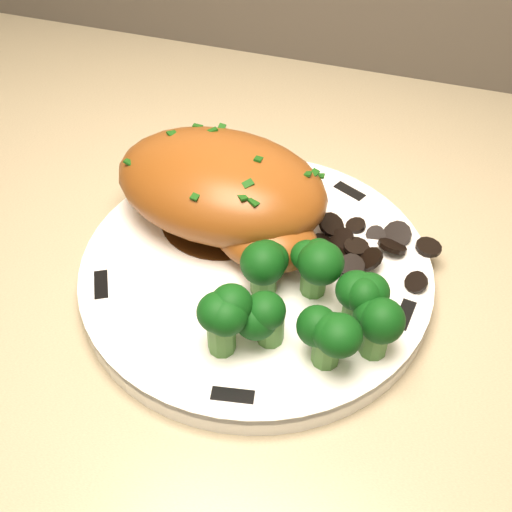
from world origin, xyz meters
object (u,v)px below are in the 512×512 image
(chicken_breast, at_px, (226,191))
(counter, at_px, (202,421))
(plate, at_px, (256,272))
(broccoli_florets, at_px, (304,305))

(chicken_breast, bearing_deg, counter, 164.32)
(counter, xyz_separation_m, plate, (0.10, -0.07, 0.41))
(plate, distance_m, broccoli_florets, 0.08)
(plate, xyz_separation_m, broccoli_florets, (0.05, -0.05, 0.04))
(counter, distance_m, chicken_breast, 0.46)
(plate, distance_m, chicken_breast, 0.07)
(plate, relative_size, broccoli_florets, 2.13)
(chicken_breast, bearing_deg, broccoli_florets, -39.82)
(counter, bearing_deg, chicken_breast, -20.99)
(counter, height_order, chicken_breast, counter)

